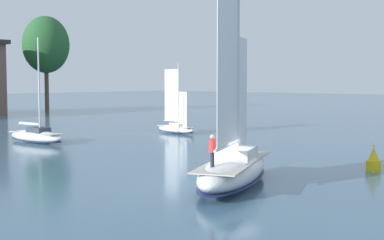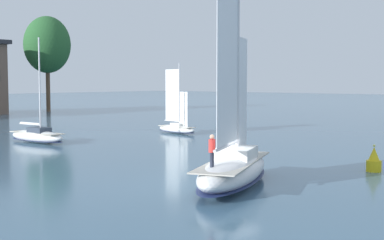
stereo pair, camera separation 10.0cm
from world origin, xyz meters
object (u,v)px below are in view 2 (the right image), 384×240
sailboat_moored_mid_channel (37,136)px  sailboat_moored_far_slip (177,127)px  sailboat_main (233,166)px  channel_buoy (374,161)px  tree_shore_left (47,45)px

sailboat_moored_mid_channel → sailboat_moored_far_slip: (15.00, -3.82, 0.02)m
sailboat_main → channel_buoy: bearing=-22.6°
tree_shore_left → sailboat_moored_far_slip: tree_shore_left is taller
sailboat_moored_far_slip → channel_buoy: (-9.88, -26.05, -0.00)m
tree_shore_left → sailboat_main: 77.38m
sailboat_moored_far_slip → channel_buoy: 27.86m
sailboat_moored_mid_channel → sailboat_moored_far_slip: bearing=-14.3°
tree_shore_left → channel_buoy: bearing=-108.9°
sailboat_moored_mid_channel → channel_buoy: sailboat_moored_mid_channel is taller
sailboat_moored_mid_channel → channel_buoy: (5.12, -29.88, 0.02)m
tree_shore_left → sailboat_moored_mid_channel: (-29.97, -42.48, -11.72)m
tree_shore_left → sailboat_main: tree_shore_left is taller
tree_shore_left → sailboat_moored_far_slip: size_ratio=2.30×
sailboat_main → channel_buoy: sailboat_main is taller
sailboat_moored_mid_channel → tree_shore_left: bearing=54.8°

